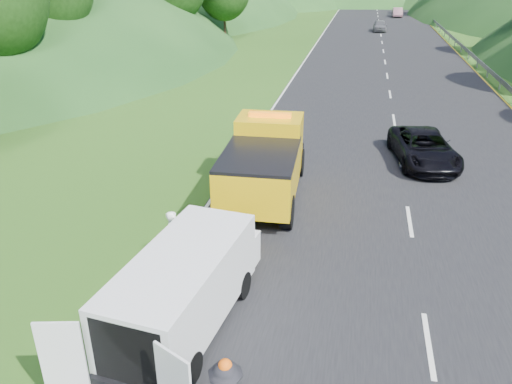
% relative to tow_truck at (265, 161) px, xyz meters
% --- Properties ---
extents(ground, '(320.00, 320.00, 0.00)m').
position_rel_tow_truck_xyz_m(ground, '(2.08, -5.02, -1.37)').
color(ground, '#38661E').
rests_on(ground, ground).
extents(road_surface, '(14.00, 200.00, 0.02)m').
position_rel_tow_truck_xyz_m(road_surface, '(5.08, 34.98, -1.36)').
color(road_surface, black).
rests_on(road_surface, ground).
extents(guardrail, '(0.06, 140.00, 1.52)m').
position_rel_tow_truck_xyz_m(guardrail, '(12.38, 47.48, -1.37)').
color(guardrail, gray).
rests_on(guardrail, ground).
extents(tree_line_left, '(14.00, 140.00, 14.00)m').
position_rel_tow_truck_xyz_m(tree_line_left, '(-16.92, 54.98, -1.37)').
color(tree_line_left, '#244E16').
rests_on(tree_line_left, ground).
extents(tow_truck, '(2.73, 6.61, 2.80)m').
position_rel_tow_truck_xyz_m(tow_truck, '(0.00, 0.00, 0.00)').
color(tow_truck, black).
rests_on(tow_truck, ground).
extents(white_van, '(3.12, 5.93, 2.02)m').
position_rel_tow_truck_xyz_m(white_van, '(-0.40, -7.46, -0.23)').
color(white_van, black).
rests_on(white_van, ground).
extents(woman, '(0.49, 0.63, 1.63)m').
position_rel_tow_truck_xyz_m(woman, '(-1.61, -4.99, -1.37)').
color(woman, white).
rests_on(woman, ground).
extents(child, '(0.57, 0.52, 0.96)m').
position_rel_tow_truck_xyz_m(child, '(-0.78, -6.23, -1.37)').
color(child, '#C3C168').
rests_on(child, ground).
extents(suitcase, '(0.36, 0.25, 0.54)m').
position_rel_tow_truck_xyz_m(suitcase, '(-1.73, -4.16, -1.10)').
color(suitcase, '#5C5945').
rests_on(suitcase, ground).
extents(passing_suv, '(3.00, 5.16, 1.35)m').
position_rel_tow_truck_xyz_m(passing_suv, '(5.96, 4.62, -1.37)').
color(passing_suv, black).
rests_on(passing_suv, ground).
extents(dist_car_a, '(1.60, 3.97, 1.35)m').
position_rel_tow_truck_xyz_m(dist_car_a, '(4.96, 50.89, -1.37)').
color(dist_car_a, '#4F5055').
rests_on(dist_car_a, ground).
extents(dist_car_b, '(1.47, 4.20, 1.38)m').
position_rel_tow_truck_xyz_m(dist_car_b, '(8.04, 70.67, -1.37)').
color(dist_car_b, '#7B525E').
rests_on(dist_car_b, ground).
extents(dist_car_c, '(1.95, 4.79, 1.39)m').
position_rel_tow_truck_xyz_m(dist_car_c, '(6.47, 90.28, -1.37)').
color(dist_car_c, '#9F4F6A').
rests_on(dist_car_c, ground).
extents(dist_car_d, '(1.60, 3.97, 1.35)m').
position_rel_tow_truck_xyz_m(dist_car_d, '(7.36, 102.02, -1.37)').
color(dist_car_d, slate).
rests_on(dist_car_d, ground).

